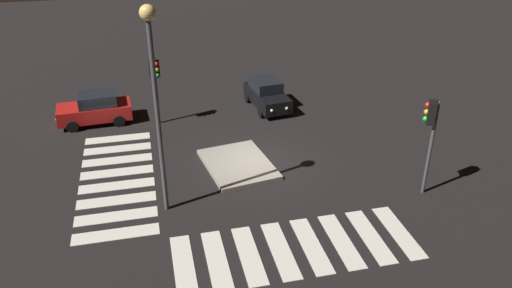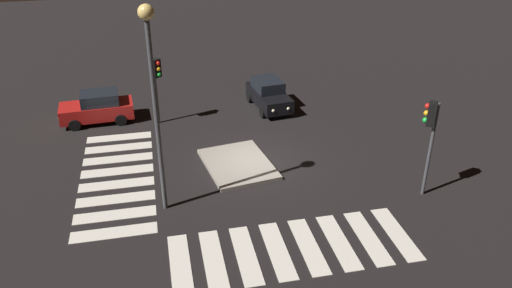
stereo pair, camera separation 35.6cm
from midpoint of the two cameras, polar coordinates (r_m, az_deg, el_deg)
The scene contains 9 objects.
ground_plane at distance 23.51m, azimuth 0.43°, elevation -2.16°, with size 80.00×80.00×0.00m, color black.
traffic_island at distance 23.24m, azimuth -1.63°, elevation -2.30°, with size 4.18×3.40×0.18m.
car_black at distance 29.03m, azimuth 1.80°, elevation 5.64°, with size 3.91×2.12×1.64m.
car_red at distance 28.48m, azimuth -17.16°, elevation 3.96°, with size 2.02×3.96×1.69m.
traffic_light_north at distance 21.01m, azimuth 19.61°, elevation 1.93°, with size 0.54×0.53×4.14m.
traffic_light_south at distance 26.75m, azimuth -10.84°, elevation 7.64°, with size 0.53×0.54×3.63m.
street_lamp at distance 18.22m, azimuth -11.07°, elevation 7.22°, with size 0.56×0.56×8.12m.
crosswalk_near at distance 23.15m, azimuth -15.03°, elevation -3.70°, with size 8.75×3.20×0.02m.
crosswalk_side at distance 18.49m, azimuth 4.77°, elevation -11.68°, with size 3.20×8.75×0.02m.
Camera 2 is at (19.93, -4.30, 11.72)m, focal length 35.33 mm.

